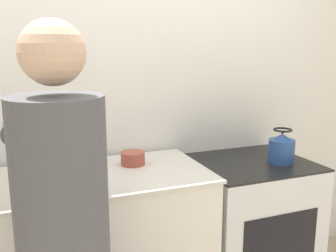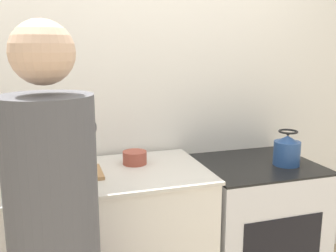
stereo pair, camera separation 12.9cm
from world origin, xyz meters
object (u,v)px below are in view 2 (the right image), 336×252
object	(u,v)px
knife	(54,175)
kettle	(287,150)
bowl_prep	(135,158)
cutting_board	(63,175)
oven	(253,231)
person	(54,228)

from	to	relation	value
knife	kettle	xyz separation A→B (m)	(1.32, -0.05, 0.03)
bowl_prep	kettle	bearing A→B (deg)	-11.70
cutting_board	kettle	size ratio (longest dim) A/B	1.87
oven	kettle	bearing A→B (deg)	-27.81
person	cutting_board	world-z (taller)	person
oven	kettle	xyz separation A→B (m)	(0.15, -0.08, 0.53)
oven	cutting_board	size ratio (longest dim) A/B	2.27
cutting_board	knife	distance (m)	0.05
knife	bowl_prep	distance (m)	0.46
knife	bowl_prep	xyz separation A→B (m)	(0.44, 0.13, 0.02)
person	knife	xyz separation A→B (m)	(0.01, 0.51, 0.04)
person	oven	bearing A→B (deg)	24.34
cutting_board	bowl_prep	bearing A→B (deg)	15.04
person	cutting_board	size ratio (longest dim) A/B	4.26
person	bowl_prep	world-z (taller)	person
oven	knife	xyz separation A→B (m)	(-1.17, -0.03, 0.50)
kettle	bowl_prep	bearing A→B (deg)	168.30
bowl_prep	cutting_board	bearing A→B (deg)	-164.96
oven	person	bearing A→B (deg)	-155.66
person	knife	distance (m)	0.51
oven	bowl_prep	size ratio (longest dim) A/B	6.53
oven	bowl_prep	bearing A→B (deg)	172.03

